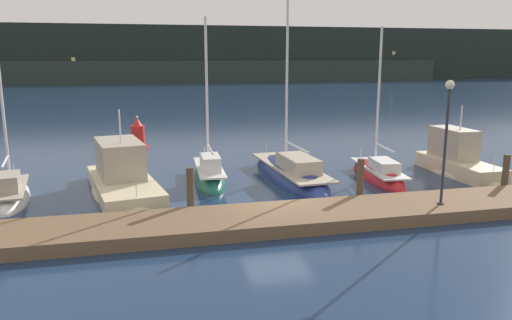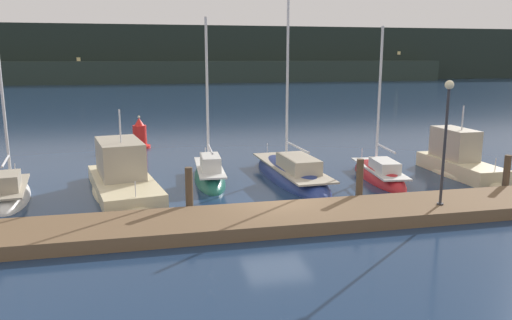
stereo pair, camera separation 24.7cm
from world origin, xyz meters
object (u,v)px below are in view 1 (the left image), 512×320
(sailboat_berth_4, at_px, (291,176))
(dock_lamppost, at_px, (447,124))
(sailboat_berth_1, at_px, (11,197))
(motorboat_berth_6, at_px, (457,166))
(sailboat_berth_3, at_px, (209,178))
(channel_buoy, at_px, (138,136))
(motorboat_berth_2, at_px, (123,183))
(rowboat_adrift, at_px, (444,143))
(sailboat_berth_5, at_px, (378,176))

(sailboat_berth_4, distance_m, dock_lamppost, 8.38)
(sailboat_berth_1, relative_size, dock_lamppost, 1.69)
(motorboat_berth_6, bearing_deg, sailboat_berth_3, 173.18)
(channel_buoy, bearing_deg, sailboat_berth_1, -115.44)
(sailboat_berth_1, distance_m, motorboat_berth_2, 4.50)
(motorboat_berth_6, height_order, channel_buoy, motorboat_berth_6)
(sailboat_berth_4, bearing_deg, rowboat_adrift, 28.84)
(sailboat_berth_1, xyz_separation_m, rowboat_adrift, (25.50, 8.11, -0.13))
(sailboat_berth_4, height_order, channel_buoy, sailboat_berth_4)
(sailboat_berth_3, xyz_separation_m, sailboat_berth_5, (8.05, -1.36, -0.04))
(motorboat_berth_2, bearing_deg, sailboat_berth_3, 14.28)
(sailboat_berth_3, distance_m, sailboat_berth_4, 3.92)
(dock_lamppost, bearing_deg, sailboat_berth_1, 159.71)
(sailboat_berth_5, relative_size, rowboat_adrift, 2.64)
(sailboat_berth_1, distance_m, channel_buoy, 12.07)
(motorboat_berth_6, bearing_deg, channel_buoy, 144.56)
(motorboat_berth_2, height_order, sailboat_berth_4, sailboat_berth_4)
(sailboat_berth_1, relative_size, rowboat_adrift, 2.56)
(sailboat_berth_3, height_order, rowboat_adrift, sailboat_berth_3)
(sailboat_berth_5, xyz_separation_m, channel_buoy, (-11.28, 10.94, 0.70))
(sailboat_berth_5, xyz_separation_m, dock_lamppost, (-0.48, -5.85, 3.34))
(sailboat_berth_1, relative_size, sailboat_berth_3, 0.92)
(sailboat_berth_3, height_order, sailboat_berth_5, sailboat_berth_3)
(motorboat_berth_2, bearing_deg, channel_buoy, 86.22)
(sailboat_berth_3, bearing_deg, rowboat_adrift, 21.70)
(sailboat_berth_1, distance_m, motorboat_berth_6, 20.69)
(sailboat_berth_4, height_order, motorboat_berth_6, sailboat_berth_4)
(motorboat_berth_2, xyz_separation_m, sailboat_berth_4, (7.83, 0.54, -0.27))
(sailboat_berth_5, bearing_deg, dock_lamppost, -94.65)
(sailboat_berth_4, bearing_deg, motorboat_berth_6, -6.85)
(sailboat_berth_1, relative_size, channel_buoy, 3.66)
(motorboat_berth_2, relative_size, sailboat_berth_4, 0.60)
(motorboat_berth_2, distance_m, sailboat_berth_5, 11.99)
(sailboat_berth_3, distance_m, motorboat_berth_6, 12.37)
(motorboat_berth_6, bearing_deg, motorboat_berth_2, 178.34)
(rowboat_adrift, bearing_deg, sailboat_berth_5, -137.91)
(motorboat_berth_6, xyz_separation_m, dock_lamppost, (-4.71, -5.75, 3.03))
(rowboat_adrift, bearing_deg, channel_buoy, 172.23)
(sailboat_berth_1, height_order, motorboat_berth_6, sailboat_berth_1)
(sailboat_berth_1, bearing_deg, rowboat_adrift, 17.64)
(sailboat_berth_3, relative_size, sailboat_berth_4, 0.64)
(sailboat_berth_3, xyz_separation_m, rowboat_adrift, (17.09, 6.80, -0.13))
(motorboat_berth_2, xyz_separation_m, sailboat_berth_3, (3.93, 1.00, -0.25))
(dock_lamppost, bearing_deg, sailboat_berth_4, 118.56)
(sailboat_berth_3, bearing_deg, motorboat_berth_2, -165.72)
(motorboat_berth_2, height_order, channel_buoy, motorboat_berth_2)
(dock_lamppost, bearing_deg, channel_buoy, 122.76)
(dock_lamppost, height_order, rowboat_adrift, dock_lamppost)
(sailboat_berth_3, bearing_deg, sailboat_berth_4, -6.77)
(sailboat_berth_4, bearing_deg, sailboat_berth_1, -176.07)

